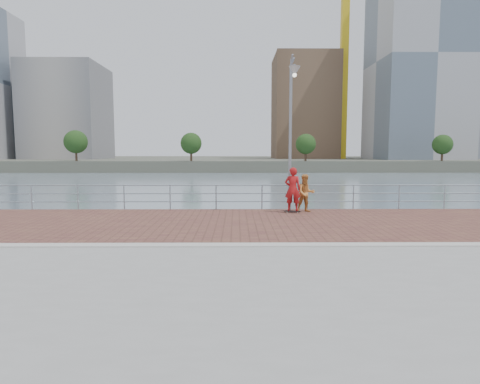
{
  "coord_description": "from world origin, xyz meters",
  "views": [
    {
      "loc": [
        -0.11,
        -10.8,
        2.6
      ],
      "look_at": [
        0.0,
        2.0,
        1.3
      ],
      "focal_mm": 30.0,
      "sensor_mm": 36.0,
      "label": 1
    }
  ],
  "objects_px": {
    "street_lamp": "(292,106)",
    "bystander": "(306,193)",
    "guardrail": "(239,194)",
    "skateboarder": "(293,189)"
  },
  "relations": [
    {
      "from": "street_lamp",
      "to": "bystander",
      "type": "distance_m",
      "value": 3.69
    },
    {
      "from": "guardrail",
      "to": "street_lamp",
      "type": "xyz_separation_m",
      "value": [
        2.2,
        -0.96,
        3.77
      ]
    },
    {
      "from": "street_lamp",
      "to": "bystander",
      "type": "relative_size",
      "value": 3.89
    },
    {
      "from": "guardrail",
      "to": "bystander",
      "type": "xyz_separation_m",
      "value": [
        2.83,
        -0.86,
        0.13
      ]
    },
    {
      "from": "guardrail",
      "to": "skateboarder",
      "type": "bearing_deg",
      "value": -25.76
    },
    {
      "from": "street_lamp",
      "to": "bystander",
      "type": "height_order",
      "value": "street_lamp"
    },
    {
      "from": "guardrail",
      "to": "skateboarder",
      "type": "height_order",
      "value": "skateboarder"
    },
    {
      "from": "street_lamp",
      "to": "bystander",
      "type": "bearing_deg",
      "value": 8.9
    },
    {
      "from": "skateboarder",
      "to": "street_lamp",
      "type": "bearing_deg",
      "value": -57.9
    },
    {
      "from": "street_lamp",
      "to": "bystander",
      "type": "xyz_separation_m",
      "value": [
        0.64,
        0.1,
        -3.63
      ]
    }
  ]
}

